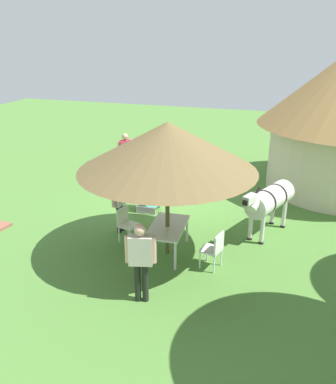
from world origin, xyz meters
name	(u,v)px	position (x,y,z in m)	size (l,w,h in m)	color
ground_plane	(168,212)	(0.00, 0.00, 0.00)	(36.00, 36.00, 0.00)	#4D7D35
shade_umbrella	(167,147)	(2.28, 0.70, 2.71)	(4.08, 4.08, 3.26)	brown
patio_dining_table	(167,229)	(2.28, 0.70, 0.66)	(1.50, 0.90, 0.74)	silver
patio_chair_east_end	(215,248)	(2.60, 1.92, 0.52)	(0.53, 0.52, 0.90)	white
patio_chair_near_lawn	(126,222)	(1.96, -0.52, 0.52)	(0.53, 0.52, 0.90)	white
guest_beside_umbrella	(119,199)	(1.56, -0.87, 0.94)	(0.56, 0.26, 1.57)	black
guest_behind_table	(141,256)	(4.22, 0.77, 1.03)	(0.33, 0.60, 1.72)	black
standing_watcher	(126,151)	(-2.50, -2.43, 1.02)	(0.48, 0.46, 1.69)	black
striped_lounge_chair	(147,202)	(0.03, -0.68, 0.25)	(0.58, 0.83, 0.62)	teal
zebra_nearest_camera	(269,200)	(0.52, 2.92, 0.99)	(2.15, 1.21, 1.53)	silver
zebra_by_umbrella	(189,161)	(-2.12, 0.08, 1.01)	(1.47, 1.79, 1.55)	silver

